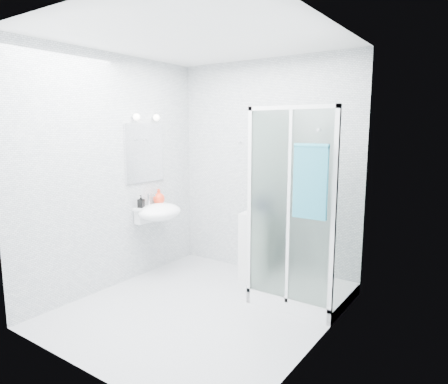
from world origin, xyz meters
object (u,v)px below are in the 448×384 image
Objects in this scene: storage_cabinet at (257,246)px; soap_dispenser_black at (141,201)px; shampoo_bottle_b at (263,203)px; soap_dispenser_orange at (159,196)px; shower_enclosure at (295,258)px; hand_towel at (310,180)px; shampoo_bottle_a at (252,202)px; wall_basin at (158,212)px.

storage_cabinet is 5.38× the size of soap_dispenser_black.
shampoo_bottle_b reaches higher than soap_dispenser_orange.
shower_enclosure is 2.46× the size of storage_cabinet.
hand_towel is 2.13m from soap_dispenser_orange.
shampoo_bottle_a is at bearing 147.12° from hand_towel.
soap_dispenser_black is (-2.08, -0.07, -0.40)m from hand_towel.
wall_basin is 1.26m from shampoo_bottle_b.
wall_basin is 2.04m from hand_towel.
shampoo_bottle_a reaches higher than soap_dispenser_black.
shampoo_bottle_b is (-0.55, 0.27, 0.49)m from shower_enclosure.
shower_enclosure reaches higher than shampoo_bottle_a.
soap_dispenser_orange reaches higher than soap_dispenser_black.
hand_towel is at bearing -41.79° from storage_cabinet.
shampoo_bottle_a is 1.73× the size of soap_dispenser_black.
soap_dispenser_black is at bearing -152.95° from storage_cabinet.
hand_towel is 3.61× the size of soap_dispenser_orange.
shampoo_bottle_b is 1.71× the size of soap_dispenser_black.
storage_cabinet is at bearing 29.84° from wall_basin.
wall_basin is at bearing -150.58° from shampoo_bottle_a.
soap_dispenser_black is at bearing -178.13° from hand_towel.
shampoo_bottle_b is at bearing 19.41° from soap_dispenser_orange.
soap_dispenser_black is (-1.23, -0.73, -0.00)m from shampoo_bottle_b.
hand_towel is at bearing -32.88° from shampoo_bottle_a.
soap_dispenser_orange is (-0.12, 0.15, 0.16)m from wall_basin.
shampoo_bottle_a reaches higher than storage_cabinet.
shampoo_bottle_b is 1.43m from soap_dispenser_black.
soap_dispenser_black reaches higher than wall_basin.
shampoo_bottle_a is (-0.05, -0.04, 0.54)m from storage_cabinet.
soap_dispenser_orange is (-1.10, -0.40, 0.01)m from shampoo_bottle_a.
hand_towel reaches higher than soap_dispenser_orange.
shower_enclosure is at bearing -29.46° from storage_cabinet.
hand_towel reaches higher than storage_cabinet.
shower_enclosure reaches higher than shampoo_bottle_b.
wall_basin is at bearing -169.19° from shower_enclosure.
shower_enclosure is at bearing 5.41° from soap_dispenser_orange.
shampoo_bottle_b is (-0.85, 0.67, -0.40)m from hand_towel.
shampoo_bottle_b reaches higher than storage_cabinet.
storage_cabinet is 1.35m from soap_dispenser_orange.
shower_enclosure is 1.72m from wall_basin.
shower_enclosure is 1.86m from soap_dispenser_orange.
soap_dispenser_orange reaches higher than storage_cabinet.
shampoo_bottle_a is (-0.98, 0.64, -0.40)m from hand_towel.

